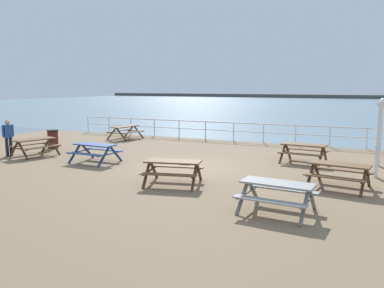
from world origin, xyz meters
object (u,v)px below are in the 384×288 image
Objects in this scene: picnic_table_near_left at (95,149)px; picnic_table_near_right at (304,149)px; visitor at (8,135)px; picnic_table_mid_centre at (173,166)px; picnic_table_far_left at (35,143)px; litter_bin at (53,139)px; picnic_table_far_right at (125,129)px; picnic_table_corner at (277,190)px; picnic_table_seaward at (339,170)px.

picnic_table_near_left and picnic_table_near_right have the same top height.
picnic_table_near_right is 1.17× the size of visitor.
picnic_table_near_left is 4.98m from picnic_table_mid_centre.
picnic_table_near_left is 3.53m from picnic_table_far_left.
litter_bin is at bearing -167.06° from picnic_table_near_right.
litter_bin is at bearing 101.60° from visitor.
picnic_table_near_left and picnic_table_far_right have the same top height.
picnic_table_far_left is 2.21× the size of litter_bin.
picnic_table_near_right and picnic_table_corner have the same top height.
picnic_table_far_left is at bearing 168.92° from picnic_table_corner.
visitor is (-1.50, -7.06, 0.36)m from picnic_table_far_right.
picnic_table_far_right is 7.23m from visitor.
picnic_table_near_left is 7.28m from picnic_table_far_right.
picnic_table_near_right is 6.38m from picnic_table_mid_centre.
picnic_table_near_right is 0.93× the size of picnic_table_mid_centre.
picnic_table_mid_centre is at bearing -18.93° from picnic_table_near_left.
litter_bin is (-0.84, 1.98, -0.10)m from picnic_table_far_left.
picnic_table_far_left is at bearing -179.13° from picnic_table_near_left.
picnic_table_seaward is (9.57, -0.10, 0.00)m from picnic_table_near_left.
picnic_table_seaward is at bearing -77.42° from picnic_table_far_left.
picnic_table_seaward is (12.60, -6.72, 0.00)m from picnic_table_far_right.
litter_bin is at bearing 179.72° from picnic_table_seaward.
visitor is (-4.53, -0.45, 0.36)m from picnic_table_near_left.
picnic_table_near_left is 0.89× the size of picnic_table_far_left.
picnic_table_far_left is 1.07× the size of picnic_table_far_right.
picnic_table_far_right is (-3.03, 6.62, 0.00)m from picnic_table_near_left.
picnic_table_far_left is at bearing 153.51° from picnic_table_mid_centre.
visitor reaches higher than picnic_table_far_right.
visitor is at bearing -156.05° from picnic_table_near_right.
picnic_table_seaward is (1.65, -3.72, 0.00)m from picnic_table_near_right.
visitor is (-12.45, -4.07, 0.36)m from picnic_table_near_right.
picnic_table_corner is 13.79m from litter_bin.
picnic_table_far_left is at bearing -157.13° from picnic_table_near_right.
litter_bin reaches higher than picnic_table_near_left.
picnic_table_seaward is at bearing 2.21° from picnic_table_near_left.
picnic_table_near_right is 0.93× the size of picnic_table_far_left.
picnic_table_mid_centre is at bearing -151.87° from picnic_table_seaward.
picnic_table_corner is 2.02× the size of litter_bin.
picnic_table_near_right and picnic_table_far_left have the same top height.
picnic_table_far_right is 2.08× the size of litter_bin.
litter_bin reaches higher than picnic_table_near_right.
picnic_table_near_right is at bearing 46.04° from picnic_table_mid_centre.
picnic_table_near_left is 1.97× the size of litter_bin.
picnic_table_near_left is 0.97× the size of picnic_table_corner.
picnic_table_near_right is at bearing -59.45° from picnic_table_far_left.
picnic_table_seaward is 1.21× the size of visitor.
picnic_table_seaward is at bearing -8.95° from litter_bin.
picnic_table_far_right is 1.03× the size of picnic_table_corner.
picnic_table_mid_centre is 2.20× the size of litter_bin.
picnic_table_mid_centre is 8.39m from picnic_table_far_left.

